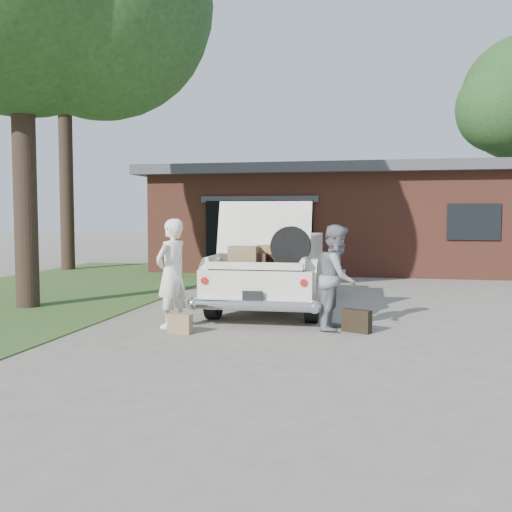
# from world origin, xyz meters

# --- Properties ---
(ground) EXTENTS (90.00, 90.00, 0.00)m
(ground) POSITION_xyz_m (0.00, 0.00, 0.00)
(ground) COLOR gray
(ground) RESTS_ON ground
(grass_strip) EXTENTS (6.00, 16.00, 0.02)m
(grass_strip) POSITION_xyz_m (-5.50, 3.00, 0.01)
(grass_strip) COLOR #2D4C1E
(grass_strip) RESTS_ON ground
(house) EXTENTS (12.80, 7.80, 3.30)m
(house) POSITION_xyz_m (0.98, 11.47, 1.67)
(house) COLOR brown
(house) RESTS_ON ground
(tree_back) EXTENTS (6.35, 5.52, 10.83)m
(tree_back) POSITION_xyz_m (-7.85, 8.40, 7.72)
(tree_back) COLOR #38281E
(tree_back) RESTS_ON ground
(sedan) EXTENTS (2.06, 5.01, 2.03)m
(sedan) POSITION_xyz_m (0.07, 2.19, 0.73)
(sedan) COLOR white
(sedan) RESTS_ON ground
(woman_left) EXTENTS (0.62, 0.74, 1.73)m
(woman_left) POSITION_xyz_m (-1.18, -0.29, 0.87)
(woman_left) COLOR white
(woman_left) RESTS_ON ground
(woman_right) EXTENTS (0.72, 0.87, 1.64)m
(woman_right) POSITION_xyz_m (1.41, 0.11, 0.82)
(woman_right) COLOR gray
(woman_right) RESTS_ON ground
(suitcase_left) EXTENTS (0.40, 0.20, 0.30)m
(suitcase_left) POSITION_xyz_m (-0.89, -0.74, 0.15)
(suitcase_left) COLOR #9D7850
(suitcase_left) RESTS_ON ground
(suitcase_right) EXTENTS (0.47, 0.32, 0.35)m
(suitcase_right) POSITION_xyz_m (1.72, -0.09, 0.18)
(suitcase_right) COLOR black
(suitcase_right) RESTS_ON ground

